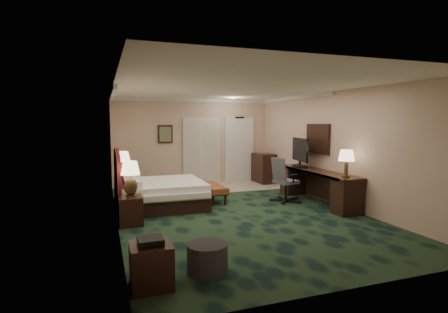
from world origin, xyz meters
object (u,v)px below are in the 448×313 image
object	(u,v)px
tv	(300,153)
lamp_near	(131,179)
bed	(162,194)
nightstand_far	(124,189)
nightstand_near	(131,211)
desk_chair	(286,180)
minibar	(264,168)
bed_bench	(213,193)
ottoman	(207,258)
desk	(316,187)
lamp_far	(123,165)
side_table	(151,266)

from	to	relation	value
tv	lamp_near	bearing A→B (deg)	-155.79
bed	nightstand_far	distance (m)	1.34
nightstand_near	desk_chair	distance (m)	3.86
minibar	tv	bearing A→B (deg)	-91.86
desk_chair	minibar	bearing A→B (deg)	61.81
nightstand_far	bed_bench	world-z (taller)	nightstand_far
ottoman	desk	distance (m)	4.70
lamp_far	side_table	bearing A→B (deg)	-89.69
nightstand_far	desk_chair	xyz separation A→B (m)	(3.78, -1.60, 0.28)
nightstand_near	nightstand_far	distance (m)	2.32
bed	side_table	bearing A→B (deg)	-101.01
lamp_far	bed_bench	bearing A→B (deg)	-22.12
bed	ottoman	xyz separation A→B (m)	(-0.02, -3.79, -0.11)
nightstand_near	side_table	xyz separation A→B (m)	(0.03, -2.71, -0.01)
tv	side_table	bearing A→B (deg)	-128.43
nightstand_near	tv	world-z (taller)	tv
nightstand_far	bed_bench	distance (m)	2.29
lamp_far	side_table	world-z (taller)	lamp_far
desk	desk_chair	size ratio (longest dim) A/B	2.49
lamp_near	minibar	world-z (taller)	lamp_near
nightstand_far	side_table	size ratio (longest dim) A/B	1.05
nightstand_near	desk_chair	world-z (taller)	desk_chair
lamp_near	side_table	bearing A→B (deg)	-89.64
bed_bench	ottoman	size ratio (longest dim) A/B	2.22
ottoman	side_table	world-z (taller)	side_table
nightstand_near	minibar	size ratio (longest dim) A/B	0.58
desk_chair	desk	bearing A→B (deg)	-40.71
ottoman	side_table	xyz separation A→B (m)	(-0.75, -0.17, 0.07)
bed	lamp_far	distance (m)	1.43
bed	side_table	world-z (taller)	bed
ottoman	tv	size ratio (longest dim) A/B	0.55
bed	desk_chair	size ratio (longest dim) A/B	1.70
lamp_near	desk_chair	world-z (taller)	lamp_near
nightstand_near	bed_bench	bearing A→B (deg)	34.02
nightstand_near	desk	world-z (taller)	desk
desk	tv	distance (m)	1.04
bed	lamp_far	size ratio (longest dim) A/B	2.79
nightstand_far	lamp_near	distance (m)	2.39
nightstand_near	lamp_far	size ratio (longest dim) A/B	0.81
tv	desk	bearing A→B (deg)	-74.86
side_table	tv	size ratio (longest dim) A/B	0.54
lamp_far	ottoman	distance (m)	4.94
nightstand_far	lamp_near	world-z (taller)	lamp_near
desk	desk_chair	world-z (taller)	desk_chair
desk_chair	minibar	world-z (taller)	desk_chair
side_table	desk	bearing A→B (deg)	35.20
nightstand_far	desk_chair	bearing A→B (deg)	-22.88
tv	desk_chair	distance (m)	0.94
desk	tv	size ratio (longest dim) A/B	2.84
side_table	nightstand_near	bearing A→B (deg)	90.73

